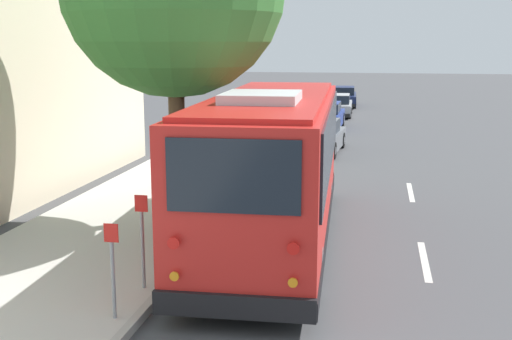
{
  "coord_description": "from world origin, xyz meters",
  "views": [
    {
      "loc": [
        -12.19,
        -1.92,
        4.23
      ],
      "look_at": [
        2.22,
        0.82,
        1.3
      ],
      "focal_mm": 45.0,
      "sensor_mm": 36.0,
      "label": 1
    }
  ],
  "objects_px": {
    "parked_sedan_gray": "(319,137)",
    "parked_sedan_silver": "(337,106)",
    "parked_sedan_blue": "(325,116)",
    "parked_sedan_navy": "(343,97)",
    "sign_post_far": "(142,241)",
    "shuttle_bus": "(272,161)",
    "sign_post_near": "(113,270)",
    "fire_hydrant": "(251,155)"
  },
  "relations": [
    {
      "from": "sign_post_near",
      "to": "parked_sedan_gray",
      "type": "bearing_deg",
      "value": -5.53
    },
    {
      "from": "parked_sedan_gray",
      "to": "parked_sedan_blue",
      "type": "distance_m",
      "value": 7.09
    },
    {
      "from": "parked_sedan_silver",
      "to": "sign_post_far",
      "type": "height_order",
      "value": "sign_post_far"
    },
    {
      "from": "parked_sedan_silver",
      "to": "parked_sedan_navy",
      "type": "bearing_deg",
      "value": -1.68
    },
    {
      "from": "parked_sedan_navy",
      "to": "sign_post_far",
      "type": "height_order",
      "value": "sign_post_far"
    },
    {
      "from": "parked_sedan_silver",
      "to": "fire_hydrant",
      "type": "bearing_deg",
      "value": 172.89
    },
    {
      "from": "parked_sedan_gray",
      "to": "sign_post_far",
      "type": "xyz_separation_m",
      "value": [
        -14.98,
        1.57,
        0.38
      ]
    },
    {
      "from": "shuttle_bus",
      "to": "parked_sedan_silver",
      "type": "distance_m",
      "value": 24.69
    },
    {
      "from": "parked_sedan_navy",
      "to": "sign_post_near",
      "type": "xyz_separation_m",
      "value": [
        -35.0,
        1.44,
        0.29
      ]
    },
    {
      "from": "parked_sedan_gray",
      "to": "parked_sedan_silver",
      "type": "xyz_separation_m",
      "value": [
        12.98,
        0.16,
        -0.01
      ]
    },
    {
      "from": "sign_post_far",
      "to": "parked_sedan_gray",
      "type": "bearing_deg",
      "value": -5.98
    },
    {
      "from": "parked_sedan_silver",
      "to": "sign_post_near",
      "type": "xyz_separation_m",
      "value": [
        -29.21,
        1.41,
        0.33
      ]
    },
    {
      "from": "parked_sedan_gray",
      "to": "parked_sedan_navy",
      "type": "relative_size",
      "value": 0.92
    },
    {
      "from": "sign_post_near",
      "to": "fire_hydrant",
      "type": "xyz_separation_m",
      "value": [
        12.12,
        0.32,
        -0.36
      ]
    },
    {
      "from": "parked_sedan_silver",
      "to": "sign_post_near",
      "type": "height_order",
      "value": "sign_post_near"
    },
    {
      "from": "shuttle_bus",
      "to": "parked_sedan_navy",
      "type": "height_order",
      "value": "shuttle_bus"
    },
    {
      "from": "sign_post_far",
      "to": "parked_sedan_silver",
      "type": "bearing_deg",
      "value": -2.88
    },
    {
      "from": "parked_sedan_gray",
      "to": "sign_post_near",
      "type": "relative_size",
      "value": 2.97
    },
    {
      "from": "shuttle_bus",
      "to": "sign_post_near",
      "type": "bearing_deg",
      "value": 157.71
    },
    {
      "from": "parked_sedan_navy",
      "to": "sign_post_far",
      "type": "relative_size",
      "value": 2.95
    },
    {
      "from": "parked_sedan_blue",
      "to": "shuttle_bus",
      "type": "bearing_deg",
      "value": -177.41
    },
    {
      "from": "shuttle_bus",
      "to": "sign_post_far",
      "type": "height_order",
      "value": "shuttle_bus"
    },
    {
      "from": "parked_sedan_silver",
      "to": "fire_hydrant",
      "type": "distance_m",
      "value": 17.18
    },
    {
      "from": "parked_sedan_blue",
      "to": "sign_post_near",
      "type": "relative_size",
      "value": 2.89
    },
    {
      "from": "fire_hydrant",
      "to": "parked_sedan_blue",
      "type": "bearing_deg",
      "value": -7.85
    },
    {
      "from": "parked_sedan_navy",
      "to": "fire_hydrant",
      "type": "xyz_separation_m",
      "value": [
        -22.88,
        1.76,
        -0.06
      ]
    },
    {
      "from": "sign_post_near",
      "to": "sign_post_far",
      "type": "height_order",
      "value": "sign_post_far"
    },
    {
      "from": "parked_sedan_gray",
      "to": "sign_post_near",
      "type": "distance_m",
      "value": 16.3
    },
    {
      "from": "parked_sedan_blue",
      "to": "parked_sedan_navy",
      "type": "xyz_separation_m",
      "value": [
        11.69,
        -0.22,
        0.0
      ]
    },
    {
      "from": "shuttle_bus",
      "to": "sign_post_far",
      "type": "xyz_separation_m",
      "value": [
        -3.3,
        1.64,
        -0.81
      ]
    },
    {
      "from": "parked_sedan_navy",
      "to": "sign_post_near",
      "type": "height_order",
      "value": "sign_post_near"
    },
    {
      "from": "shuttle_bus",
      "to": "sign_post_far",
      "type": "relative_size",
      "value": 5.78
    },
    {
      "from": "parked_sedan_gray",
      "to": "parked_sedan_blue",
      "type": "height_order",
      "value": "parked_sedan_blue"
    },
    {
      "from": "parked_sedan_gray",
      "to": "fire_hydrant",
      "type": "bearing_deg",
      "value": 159.23
    },
    {
      "from": "shuttle_bus",
      "to": "sign_post_near",
      "type": "distance_m",
      "value": 4.91
    },
    {
      "from": "parked_sedan_navy",
      "to": "parked_sedan_gray",
      "type": "bearing_deg",
      "value": 178.3
    },
    {
      "from": "shuttle_bus",
      "to": "parked_sedan_silver",
      "type": "xyz_separation_m",
      "value": [
        24.66,
        0.23,
        -1.21
      ]
    },
    {
      "from": "sign_post_near",
      "to": "shuttle_bus",
      "type": "bearing_deg",
      "value": -19.83
    },
    {
      "from": "parked_sedan_blue",
      "to": "parked_sedan_navy",
      "type": "bearing_deg",
      "value": 0.27
    },
    {
      "from": "parked_sedan_gray",
      "to": "parked_sedan_silver",
      "type": "distance_m",
      "value": 12.99
    },
    {
      "from": "sign_post_near",
      "to": "sign_post_far",
      "type": "bearing_deg",
      "value": 0.0
    },
    {
      "from": "parked_sedan_navy",
      "to": "fire_hydrant",
      "type": "relative_size",
      "value": 5.86
    }
  ]
}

